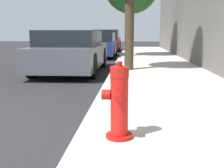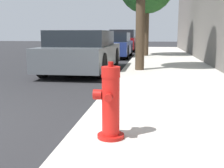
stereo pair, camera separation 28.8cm
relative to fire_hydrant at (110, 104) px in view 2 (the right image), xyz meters
The scene contains 5 objects.
sidewalk_slab 1.03m from the fire_hydrant, ahead, with size 2.82×40.00×0.13m.
fire_hydrant is the anchor object (origin of this frame).
parked_car_near 6.18m from the fire_hydrant, 106.53° to the left, with size 1.87×4.30×1.29m.
parked_car_mid 11.57m from the fire_hydrant, 97.69° to the left, with size 1.73×3.84×1.25m.
parked_car_far 16.81m from the fire_hydrant, 95.42° to the left, with size 1.76×4.04×1.45m.
Camera 2 is at (2.84, -2.84, 1.20)m, focal length 45.00 mm.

